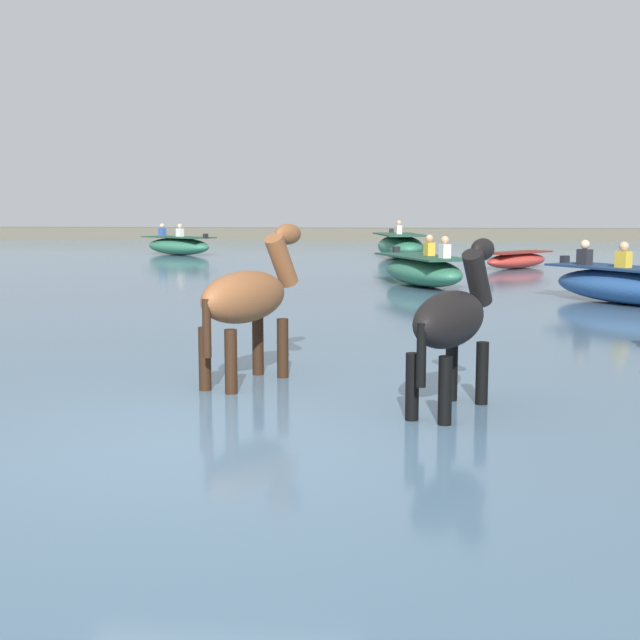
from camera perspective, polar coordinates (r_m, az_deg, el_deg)
ground_plane at (r=6.74m, az=-8.38°, el=-10.29°), size 120.00×120.00×0.00m
water_surface at (r=16.40m, az=0.10°, el=0.82°), size 90.00×90.00×0.26m
horse_lead_chestnut at (r=8.71m, az=-4.76°, el=1.29°), size 1.00×1.68×1.87m
horse_trailing_black at (r=7.57m, az=8.81°, el=-0.21°), size 0.95×1.58×1.76m
boat_mid_outer at (r=16.88m, az=19.80°, el=2.21°), size 2.88×3.35×1.16m
boat_far_offshore at (r=30.10m, az=5.36°, el=4.91°), size 2.15×4.09×1.33m
boat_far_inshore at (r=25.73m, az=12.95°, el=3.91°), size 2.37×2.50×0.63m
boat_near_port at (r=19.64m, az=6.86°, el=3.29°), size 2.37×3.56×1.16m
boat_distant_west at (r=32.57m, az=-9.41°, el=4.91°), size 3.24×2.72×1.16m
far_shoreline at (r=46.51m, az=3.75°, el=5.56°), size 80.00×2.40×0.91m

